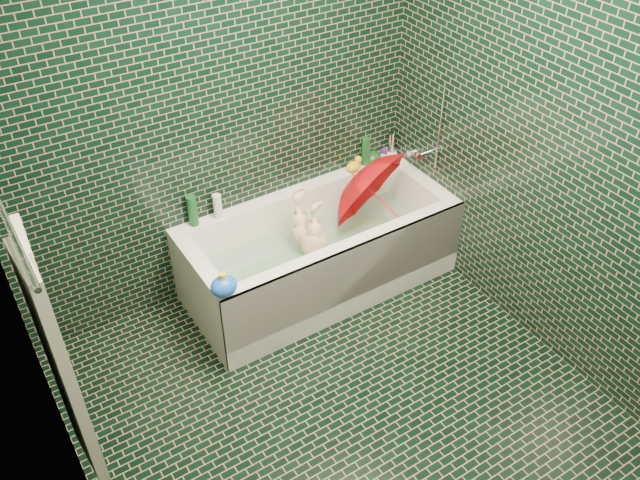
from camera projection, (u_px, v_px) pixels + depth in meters
floor at (350, 421)px, 3.63m from camera, size 2.80×2.80×0.00m
wall_back at (215, 107)px, 3.77m from camera, size 2.80×0.00×2.80m
wall_left at (45, 365)px, 2.30m from camera, size 0.00×2.80×2.80m
wall_right at (571, 153)px, 3.39m from camera, size 0.00×2.80×2.80m
bathtub at (321, 260)px, 4.35m from camera, size 1.70×0.75×0.55m
bath_mat at (319, 265)px, 4.39m from camera, size 1.35×0.47×0.01m
water at (319, 247)px, 4.30m from camera, size 1.48×0.53×0.00m
towel_rail at (16, 241)px, 2.27m from camera, size 0.02×0.58×0.02m
towel at (59, 357)px, 2.62m from camera, size 0.08×0.44×1.12m
faucet at (427, 148)px, 4.34m from camera, size 0.18×0.19×0.55m
child at (313, 251)px, 4.26m from camera, size 0.88×0.41×0.27m
umbrella at (381, 201)px, 4.30m from camera, size 0.90×0.84×0.95m
soap_bottle_a at (393, 157)px, 4.68m from camera, size 0.11×0.11×0.27m
soap_bottle_b at (391, 156)px, 4.70m from camera, size 0.11×0.11×0.21m
soap_bottle_c at (377, 163)px, 4.62m from camera, size 0.13×0.13×0.17m
bottle_right_tall at (366, 151)px, 4.56m from camera, size 0.07×0.07×0.20m
bottle_right_pump at (391, 144)px, 4.64m from camera, size 0.05×0.05×0.18m
bottle_left_tall at (192, 211)px, 4.02m from camera, size 0.07×0.07×0.20m
bottle_left_short at (218, 206)px, 4.08m from camera, size 0.06×0.06×0.17m
rubber_duck at (354, 165)px, 4.52m from camera, size 0.12×0.08×0.10m
bath_toy at (224, 286)px, 3.56m from camera, size 0.15×0.13×0.14m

